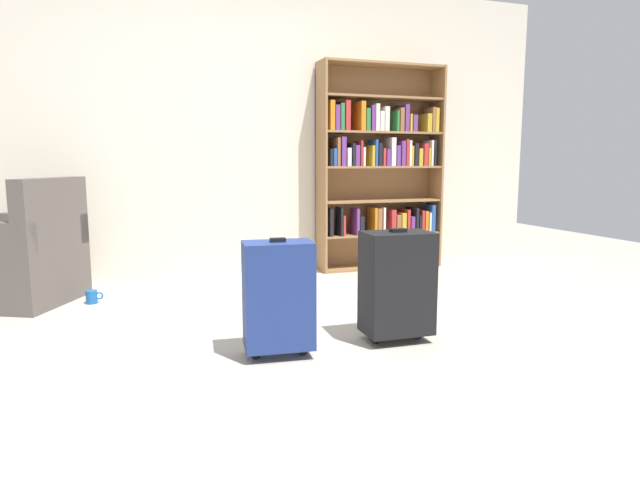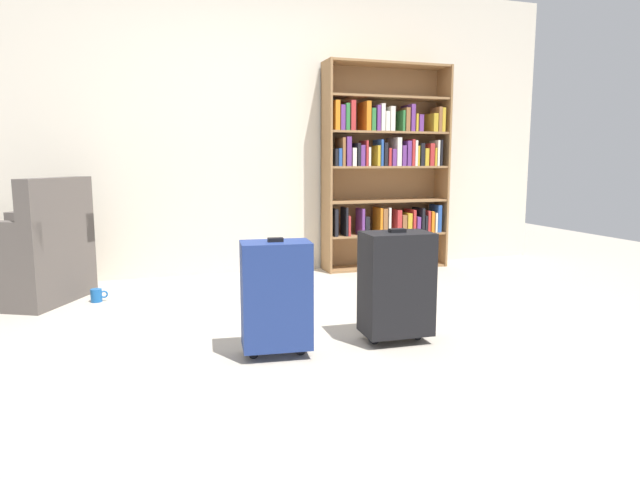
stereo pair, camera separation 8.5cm
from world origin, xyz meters
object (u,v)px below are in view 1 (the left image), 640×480
object	(u,v)px
armchair	(23,260)
suitcase_black	(397,283)
mug	(92,297)
suitcase_navy_blue	(278,295)
bookshelf	(380,165)

from	to	relation	value
armchair	suitcase_black	distance (m)	2.69
mug	armchair	bearing A→B (deg)	158.89
armchair	suitcase_black	world-z (taller)	armchair
suitcase_navy_blue	suitcase_black	bearing A→B (deg)	2.31
bookshelf	armchair	distance (m)	3.08
bookshelf	mug	xyz separation A→B (m)	(-2.53, -0.57, -0.93)
bookshelf	mug	world-z (taller)	bookshelf
armchair	mug	xyz separation A→B (m)	(0.45, -0.18, -0.27)
armchair	mug	size ratio (longest dim) A/B	7.85
bookshelf	armchair	bearing A→B (deg)	-172.41
armchair	mug	world-z (taller)	armchair
suitcase_black	bookshelf	bearing A→B (deg)	67.57
bookshelf	suitcase_navy_blue	xyz separation A→B (m)	(-1.53, -2.05, -0.65)
armchair	suitcase_navy_blue	distance (m)	2.20
bookshelf	mug	bearing A→B (deg)	-167.23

